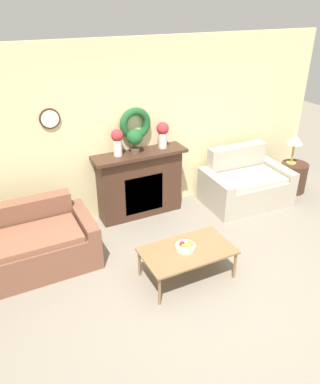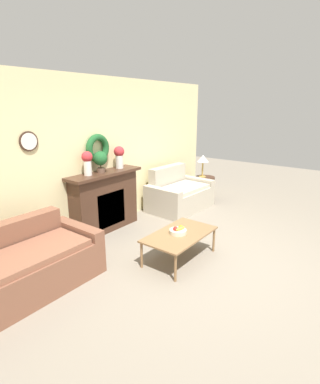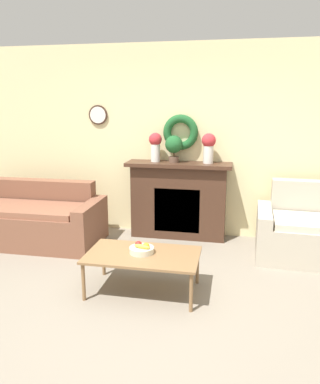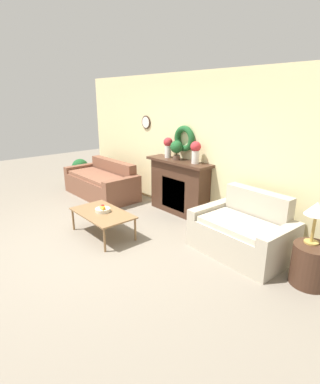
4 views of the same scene
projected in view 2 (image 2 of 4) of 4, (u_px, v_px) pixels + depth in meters
name	position (u px, v px, depth m)	size (l,w,h in m)	color
ground_plane	(215.00, 265.00, 4.30)	(16.00, 16.00, 0.00)	gray
wall_back	(97.00, 155.00, 5.32)	(6.80, 0.18, 2.70)	beige
fireplace	(105.00, 201.00, 5.39)	(1.46, 0.41, 1.09)	#42281C
couch_left	(18.00, 269.00, 3.61)	(1.95, 0.93, 0.81)	brown
loveseat_right	(179.00, 194.00, 6.58)	(1.45, 0.98, 0.91)	#B2A893
coffee_table	(180.00, 235.00, 4.37)	(1.13, 0.66, 0.41)	olive
fruit_bowl	(178.00, 231.00, 4.35)	(0.25, 0.25, 0.12)	beige
side_table_by_loveseat	(205.00, 187.00, 7.34)	(0.47, 0.47, 0.53)	#42281C
table_lamp	(203.00, 160.00, 7.13)	(0.28, 0.28, 0.54)	#B28E42
vase_on_mantel_left	(87.00, 161.00, 4.92)	(0.18, 0.18, 0.40)	silver
vase_on_mantel_right	(119.00, 155.00, 5.48)	(0.19, 0.19, 0.41)	silver
potted_plant_on_mantel	(100.00, 160.00, 5.11)	(0.24, 0.24, 0.37)	brown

